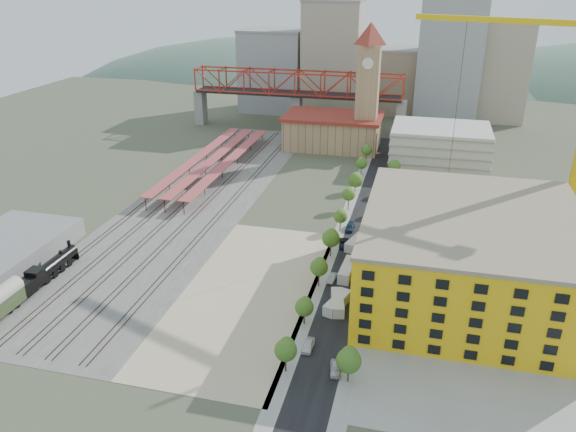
% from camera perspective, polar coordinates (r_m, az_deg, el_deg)
% --- Properties ---
extents(ground, '(400.00, 400.00, 0.00)m').
position_cam_1_polar(ground, '(150.17, 1.03, -1.89)').
color(ground, '#474C38').
rests_on(ground, ground).
extents(ballast_strip, '(36.00, 165.00, 0.06)m').
position_cam_1_polar(ballast_strip, '(175.89, -9.16, 1.76)').
color(ballast_strip, '#605E59').
rests_on(ballast_strip, ground).
extents(dirt_lot, '(28.00, 67.00, 0.06)m').
position_cam_1_polar(dirt_lot, '(124.41, -4.09, -7.77)').
color(dirt_lot, tan).
rests_on(dirt_lot, ground).
extents(street_asphalt, '(12.00, 170.00, 0.06)m').
position_cam_1_polar(street_asphalt, '(161.32, 7.79, -0.22)').
color(street_asphalt, black).
rests_on(street_asphalt, ground).
extents(sidewalk_west, '(3.00, 170.00, 0.04)m').
position_cam_1_polar(sidewalk_west, '(161.90, 5.86, -0.03)').
color(sidewalk_west, gray).
rests_on(sidewalk_west, ground).
extents(sidewalk_east, '(3.00, 170.00, 0.04)m').
position_cam_1_polar(sidewalk_east, '(160.94, 9.73, -0.41)').
color(sidewalk_east, gray).
rests_on(sidewalk_east, ground).
extents(construction_pad, '(50.00, 90.00, 0.06)m').
position_cam_1_polar(construction_pad, '(130.31, 18.76, -7.54)').
color(construction_pad, gray).
rests_on(construction_pad, ground).
extents(rail_tracks, '(26.56, 160.00, 0.18)m').
position_cam_1_polar(rail_tracks, '(176.53, -9.70, 1.85)').
color(rail_tracks, '#382B23').
rests_on(rail_tracks, ground).
extents(platform_canopies, '(16.00, 80.00, 4.12)m').
position_cam_1_polar(platform_canopies, '(200.26, -7.55, 5.81)').
color(platform_canopies, '#B64646').
rests_on(platform_canopies, ground).
extents(station_hall, '(38.00, 24.00, 13.10)m').
position_cam_1_polar(station_hall, '(224.57, 4.57, 8.62)').
color(station_hall, tan).
rests_on(station_hall, ground).
extents(clock_tower, '(12.00, 12.00, 52.00)m').
position_cam_1_polar(clock_tower, '(216.23, 8.16, 13.85)').
color(clock_tower, tan).
rests_on(clock_tower, ground).
extents(parking_garage, '(34.00, 26.00, 14.00)m').
position_cam_1_polar(parking_garage, '(210.25, 15.15, 6.91)').
color(parking_garage, silver).
rests_on(parking_garage, ground).
extents(truss_bridge, '(94.00, 9.60, 25.60)m').
position_cam_1_polar(truss_bridge, '(247.67, 0.91, 13.01)').
color(truss_bridge, gray).
rests_on(truss_bridge, ground).
extents(construction_building, '(44.60, 50.60, 18.80)m').
position_cam_1_polar(construction_building, '(125.58, 17.95, -3.75)').
color(construction_building, yellow).
rests_on(construction_building, ground).
extents(warehouse, '(22.00, 32.00, 5.00)m').
position_cam_1_polar(warehouse, '(153.43, -26.59, -2.97)').
color(warehouse, gray).
rests_on(warehouse, ground).
extents(street_trees, '(15.40, 124.40, 8.00)m').
position_cam_1_polar(street_trees, '(152.28, 7.34, -1.71)').
color(street_trees, '#37651E').
rests_on(street_trees, ground).
extents(skyline, '(133.00, 46.00, 60.00)m').
position_cam_1_polar(skyline, '(278.48, 9.48, 14.72)').
color(skyline, '#9EA0A3').
rests_on(skyline, ground).
extents(distant_hills, '(647.00, 264.00, 227.00)m').
position_cam_1_polar(distant_hills, '(418.07, 15.20, 2.65)').
color(distant_hills, '#4C6B59').
rests_on(distant_hills, ground).
extents(locomotive, '(3.13, 24.17, 6.04)m').
position_cam_1_polar(locomotive, '(139.01, -23.32, -5.18)').
color(locomotive, black).
rests_on(locomotive, ground).
extents(tower_crane, '(56.44, 21.75, 63.14)m').
position_cam_1_polar(tower_crane, '(148.50, 26.99, 11.15)').
color(tower_crane, yellow).
rests_on(tower_crane, ground).
extents(site_trailer_a, '(4.99, 9.05, 2.40)m').
position_cam_1_polar(site_trailer_a, '(118.84, 5.05, -8.79)').
color(site_trailer_a, silver).
rests_on(site_trailer_a, ground).
extents(site_trailer_b, '(4.20, 9.10, 2.41)m').
position_cam_1_polar(site_trailer_b, '(118.92, 5.05, -8.76)').
color(site_trailer_b, silver).
rests_on(site_trailer_b, ground).
extents(site_trailer_c, '(3.21, 10.11, 2.73)m').
position_cam_1_polar(site_trailer_c, '(130.81, 6.06, -5.48)').
color(site_trailer_c, silver).
rests_on(site_trailer_c, ground).
extents(site_trailer_d, '(5.01, 9.45, 2.50)m').
position_cam_1_polar(site_trailer_d, '(144.21, 6.94, -2.65)').
color(site_trailer_d, silver).
rests_on(site_trailer_d, ground).
extents(car_0, '(2.00, 4.73, 1.60)m').
position_cam_1_polar(car_0, '(107.17, 2.06, -13.03)').
color(car_0, silver).
rests_on(car_0, ground).
extents(car_1, '(2.06, 4.58, 1.46)m').
position_cam_1_polar(car_1, '(128.46, 4.49, -6.32)').
color(car_1, '#ABAAB0').
rests_on(car_1, ground).
extents(car_2, '(3.51, 5.98, 1.56)m').
position_cam_1_polar(car_2, '(144.20, 5.72, -2.80)').
color(car_2, black).
rests_on(car_2, ground).
extents(car_3, '(2.21, 5.32, 1.54)m').
position_cam_1_polar(car_3, '(153.35, 6.30, -1.15)').
color(car_3, '#1B344E').
rests_on(car_3, ground).
extents(car_4, '(2.60, 4.83, 1.56)m').
position_cam_1_polar(car_4, '(102.28, 4.83, -15.19)').
color(car_4, silver).
rests_on(car_4, ground).
extents(car_5, '(1.89, 4.94, 1.61)m').
position_cam_1_polar(car_5, '(148.02, 8.31, -2.20)').
color(car_5, '#A3A3A8').
rests_on(car_5, ground).
extents(car_6, '(3.15, 5.84, 1.56)m').
position_cam_1_polar(car_6, '(145.08, 8.16, -2.77)').
color(car_6, black).
rests_on(car_6, ground).
extents(car_7, '(2.52, 5.61, 1.59)m').
position_cam_1_polar(car_7, '(185.07, 9.69, 3.11)').
color(car_7, navy).
rests_on(car_7, ground).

